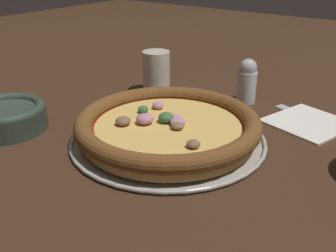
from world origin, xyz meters
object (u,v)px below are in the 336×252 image
at_px(pizza_tray, 168,139).
at_px(fork, 308,117).
at_px(bowl_near, 6,116).
at_px(drinking_cup, 156,72).
at_px(pizza, 168,126).
at_px(napkin, 309,122).
at_px(pepper_shaker, 247,81).

xyz_separation_m(pizza_tray, fork, (-0.25, 0.17, -0.00)).
height_order(bowl_near, drinking_cup, drinking_cup).
distance_m(bowl_near, drinking_cup, 0.35).
height_order(drinking_cup, fork, drinking_cup).
distance_m(pizza_tray, fork, 0.31).
relative_size(drinking_cup, fork, 0.54).
height_order(pizza, drinking_cup, drinking_cup).
xyz_separation_m(pizza_tray, pizza, (0.00, -0.00, 0.03)).
height_order(napkin, fork, napkin).
relative_size(pizza_tray, pepper_shaker, 3.53).
xyz_separation_m(pizza, fork, (-0.25, 0.17, -0.03)).
relative_size(pizza, pepper_shaker, 3.31).
relative_size(fork, pepper_shaker, 1.82).
xyz_separation_m(pizza_tray, bowl_near, (0.14, -0.28, 0.02)).
distance_m(drinking_cup, pepper_shaker, 0.21).
distance_m(pizza_tray, napkin, 0.29).
relative_size(pizza, fork, 1.82).
bearing_deg(pizza_tray, drinking_cup, -137.63).
bearing_deg(bowl_near, pizza_tray, 117.04).
relative_size(drinking_cup, napkin, 0.56).
bearing_deg(pepper_shaker, bowl_near, -36.86).
relative_size(drinking_cup, pepper_shaker, 0.99).
distance_m(napkin, fork, 0.03).
bearing_deg(drinking_cup, fork, 99.14).
bearing_deg(drinking_cup, bowl_near, -16.12).
bearing_deg(pizza, drinking_cup, -137.68).
bearing_deg(napkin, pizza, -38.30).
height_order(pizza_tray, pepper_shaker, pepper_shaker).
height_order(pizza, pepper_shaker, pepper_shaker).
height_order(napkin, pepper_shaker, pepper_shaker).
relative_size(pizza_tray, drinking_cup, 3.57).
relative_size(pizza, drinking_cup, 3.35).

